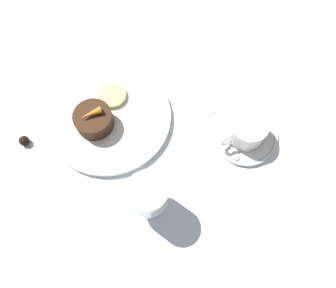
{
  "coord_description": "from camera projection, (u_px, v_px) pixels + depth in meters",
  "views": [
    {
      "loc": [
        0.08,
        0.32,
        0.63
      ],
      "look_at": [
        -0.04,
        0.11,
        0.04
      ],
      "focal_mm": 35.0,
      "sensor_mm": 36.0,
      "label": 1
    }
  ],
  "objects": [
    {
      "name": "wine_glass",
      "position": [
        148.0,
        195.0,
        0.56
      ],
      "size": [
        0.07,
        0.07,
        0.11
      ],
      "color": "silver",
      "rests_on": "ground_plane"
    },
    {
      "name": "pineapple_slice",
      "position": [
        114.0,
        95.0,
        0.7
      ],
      "size": [
        0.06,
        0.06,
        0.01
      ],
      "color": "#EFE075",
      "rests_on": "dinner_plate"
    },
    {
      "name": "dinner_plate",
      "position": [
        109.0,
        117.0,
        0.7
      ],
      "size": [
        0.26,
        0.26,
        0.01
      ],
      "color": "white",
      "rests_on": "ground_plane"
    },
    {
      "name": "spoon",
      "position": [
        229.0,
        142.0,
        0.67
      ],
      "size": [
        0.03,
        0.11,
        0.0
      ],
      "color": "silver",
      "rests_on": "saucer"
    },
    {
      "name": "ground_plane",
      "position": [
        126.0,
        120.0,
        0.7
      ],
      "size": [
        3.0,
        3.0,
        0.0
      ],
      "primitive_type": "plane",
      "color": "white"
    },
    {
      "name": "dessert_cake",
      "position": [
        94.0,
        120.0,
        0.66
      ],
      "size": [
        0.08,
        0.08,
        0.04
      ],
      "color": "#381E0F",
      "rests_on": "dinner_plate"
    },
    {
      "name": "saucer",
      "position": [
        245.0,
        135.0,
        0.68
      ],
      "size": [
        0.14,
        0.14,
        0.01
      ],
      "color": "white",
      "rests_on": "ground_plane"
    },
    {
      "name": "carrot_garnish",
      "position": [
        91.0,
        114.0,
        0.64
      ],
      "size": [
        0.04,
        0.02,
        0.01
      ],
      "color": "orange",
      "rests_on": "dessert_cake"
    },
    {
      "name": "fork",
      "position": [
        190.0,
        91.0,
        0.73
      ],
      "size": [
        0.04,
        0.2,
        0.01
      ],
      "color": "silver",
      "rests_on": "ground_plane"
    },
    {
      "name": "coffee_cup",
      "position": [
        247.0,
        129.0,
        0.65
      ],
      "size": [
        0.1,
        0.08,
        0.05
      ],
      "color": "white",
      "rests_on": "saucer"
    },
    {
      "name": "chocolate_truffle",
      "position": [
        24.0,
        141.0,
        0.67
      ],
      "size": [
        0.02,
        0.02,
        0.02
      ],
      "color": "black",
      "rests_on": "ground_plane"
    }
  ]
}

